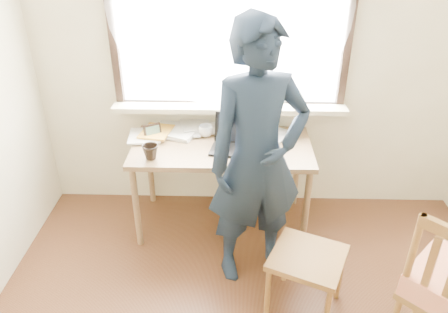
{
  "coord_description": "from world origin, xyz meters",
  "views": [
    {
      "loc": [
        -0.15,
        -1.31,
        2.3
      ],
      "look_at": [
        -0.21,
        0.95,
        1.02
      ],
      "focal_mm": 35.0,
      "sensor_mm": 36.0,
      "label": 1
    }
  ],
  "objects_px": {
    "laptop": "(236,141)",
    "person": "(258,159)",
    "desk": "(222,154)",
    "mug_dark": "(151,152)",
    "mug_white": "(206,131)",
    "work_chair": "(307,264)"
  },
  "relations": [
    {
      "from": "desk",
      "to": "laptop",
      "type": "xyz_separation_m",
      "value": [
        0.11,
        -0.03,
        0.13
      ]
    },
    {
      "from": "mug_white",
      "to": "person",
      "type": "xyz_separation_m",
      "value": [
        0.38,
        -0.67,
        0.13
      ]
    },
    {
      "from": "laptop",
      "to": "mug_white",
      "type": "xyz_separation_m",
      "value": [
        -0.24,
        0.18,
        -0.01
      ]
    },
    {
      "from": "desk",
      "to": "work_chair",
      "type": "relative_size",
      "value": 2.43
    },
    {
      "from": "mug_dark",
      "to": "person",
      "type": "height_order",
      "value": "person"
    },
    {
      "from": "desk",
      "to": "mug_dark",
      "type": "distance_m",
      "value": 0.57
    },
    {
      "from": "mug_white",
      "to": "work_chair",
      "type": "xyz_separation_m",
      "value": [
        0.69,
        -1.04,
        -0.4
      ]
    },
    {
      "from": "desk",
      "to": "mug_dark",
      "type": "bearing_deg",
      "value": -156.49
    },
    {
      "from": "laptop",
      "to": "person",
      "type": "relative_size",
      "value": 0.21
    },
    {
      "from": "mug_dark",
      "to": "person",
      "type": "bearing_deg",
      "value": -21.74
    },
    {
      "from": "desk",
      "to": "person",
      "type": "distance_m",
      "value": 0.63
    },
    {
      "from": "desk",
      "to": "work_chair",
      "type": "distance_m",
      "value": 1.09
    },
    {
      "from": "desk",
      "to": "laptop",
      "type": "relative_size",
      "value": 3.49
    },
    {
      "from": "person",
      "to": "laptop",
      "type": "bearing_deg",
      "value": 87.41
    },
    {
      "from": "mug_white",
      "to": "mug_dark",
      "type": "relative_size",
      "value": 0.99
    },
    {
      "from": "laptop",
      "to": "mug_white",
      "type": "bearing_deg",
      "value": 142.83
    },
    {
      "from": "laptop",
      "to": "mug_dark",
      "type": "bearing_deg",
      "value": -162.78
    },
    {
      "from": "mug_dark",
      "to": "work_chair",
      "type": "distance_m",
      "value": 1.32
    },
    {
      "from": "mug_white",
      "to": "work_chair",
      "type": "distance_m",
      "value": 1.31
    },
    {
      "from": "mug_dark",
      "to": "work_chair",
      "type": "relative_size",
      "value": 0.21
    },
    {
      "from": "laptop",
      "to": "person",
      "type": "distance_m",
      "value": 0.52
    },
    {
      "from": "mug_white",
      "to": "mug_dark",
      "type": "xyz_separation_m",
      "value": [
        -0.37,
        -0.37,
        0.01
      ]
    }
  ]
}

